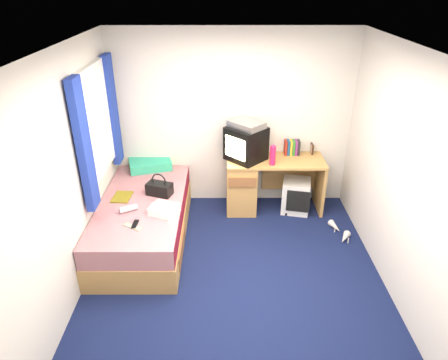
{
  "coord_description": "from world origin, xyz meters",
  "views": [
    {
      "loc": [
        -0.12,
        -3.42,
        2.95
      ],
      "look_at": [
        -0.11,
        0.7,
        0.82
      ],
      "focal_mm": 32.0,
      "sensor_mm": 36.0,
      "label": 1
    }
  ],
  "objects_px": {
    "aerosol_can": "(263,150)",
    "white_heels": "(340,232)",
    "remote_control": "(135,224)",
    "pillow": "(150,164)",
    "pink_water_bottle": "(273,156)",
    "water_bottle": "(128,209)",
    "vcr": "(247,124)",
    "towel": "(164,210)",
    "bed": "(144,220)",
    "desk": "(254,182)",
    "storage_cube": "(296,196)",
    "magazine": "(122,197)",
    "handbag": "(159,188)",
    "crt_tv": "(246,144)",
    "colour_swatch_fan": "(133,227)",
    "picture_frame": "(312,149)"
  },
  "relations": [
    {
      "from": "aerosol_can",
      "to": "white_heels",
      "type": "bearing_deg",
      "value": -38.62
    },
    {
      "from": "remote_control",
      "to": "aerosol_can",
      "type": "bearing_deg",
      "value": 44.0
    },
    {
      "from": "pillow",
      "to": "aerosol_can",
      "type": "distance_m",
      "value": 1.57
    },
    {
      "from": "pink_water_bottle",
      "to": "aerosol_can",
      "type": "distance_m",
      "value": 0.26
    },
    {
      "from": "aerosol_can",
      "to": "water_bottle",
      "type": "bearing_deg",
      "value": -147.1
    },
    {
      "from": "vcr",
      "to": "towel",
      "type": "height_order",
      "value": "vcr"
    },
    {
      "from": "aerosol_can",
      "to": "bed",
      "type": "bearing_deg",
      "value": -151.85
    },
    {
      "from": "desk",
      "to": "storage_cube",
      "type": "distance_m",
      "value": 0.61
    },
    {
      "from": "storage_cube",
      "to": "desk",
      "type": "bearing_deg",
      "value": -175.21
    },
    {
      "from": "magazine",
      "to": "water_bottle",
      "type": "relative_size",
      "value": 1.4
    },
    {
      "from": "vcr",
      "to": "remote_control",
      "type": "bearing_deg",
      "value": -90.25
    },
    {
      "from": "pillow",
      "to": "magazine",
      "type": "xyz_separation_m",
      "value": [
        -0.21,
        -0.82,
        -0.05
      ]
    },
    {
      "from": "handbag",
      "to": "magazine",
      "type": "xyz_separation_m",
      "value": [
        -0.45,
        -0.08,
        -0.08
      ]
    },
    {
      "from": "bed",
      "to": "crt_tv",
      "type": "relative_size",
      "value": 3.29
    },
    {
      "from": "desk",
      "to": "aerosol_can",
      "type": "xyz_separation_m",
      "value": [
        0.11,
        0.07,
        0.44
      ]
    },
    {
      "from": "bed",
      "to": "storage_cube",
      "type": "height_order",
      "value": "bed"
    },
    {
      "from": "handbag",
      "to": "remote_control",
      "type": "relative_size",
      "value": 2.13
    },
    {
      "from": "bed",
      "to": "water_bottle",
      "type": "distance_m",
      "value": 0.4
    },
    {
      "from": "storage_cube",
      "to": "magazine",
      "type": "bearing_deg",
      "value": -153.57
    },
    {
      "from": "pink_water_bottle",
      "to": "water_bottle",
      "type": "height_order",
      "value": "pink_water_bottle"
    },
    {
      "from": "pink_water_bottle",
      "to": "colour_swatch_fan",
      "type": "distance_m",
      "value": 1.99
    },
    {
      "from": "crt_tv",
      "to": "storage_cube",
      "type": "bearing_deg",
      "value": 38.55
    },
    {
      "from": "pillow",
      "to": "magazine",
      "type": "relative_size",
      "value": 2.0
    },
    {
      "from": "handbag",
      "to": "storage_cube",
      "type": "bearing_deg",
      "value": 35.65
    },
    {
      "from": "water_bottle",
      "to": "colour_swatch_fan",
      "type": "xyz_separation_m",
      "value": [
        0.11,
        -0.32,
        -0.03
      ]
    },
    {
      "from": "aerosol_can",
      "to": "remote_control",
      "type": "xyz_separation_m",
      "value": [
        -1.49,
        -1.33,
        -0.3
      ]
    },
    {
      "from": "bed",
      "to": "aerosol_can",
      "type": "bearing_deg",
      "value": 28.15
    },
    {
      "from": "desk",
      "to": "water_bottle",
      "type": "height_order",
      "value": "desk"
    },
    {
      "from": "aerosol_can",
      "to": "colour_swatch_fan",
      "type": "height_order",
      "value": "aerosol_can"
    },
    {
      "from": "storage_cube",
      "to": "water_bottle",
      "type": "bearing_deg",
      "value": -144.87
    },
    {
      "from": "storage_cube",
      "to": "crt_tv",
      "type": "xyz_separation_m",
      "value": [
        -0.7,
        0.07,
        0.74
      ]
    },
    {
      "from": "crt_tv",
      "to": "colour_swatch_fan",
      "type": "height_order",
      "value": "crt_tv"
    },
    {
      "from": "picture_frame",
      "to": "towel",
      "type": "height_order",
      "value": "picture_frame"
    },
    {
      "from": "magazine",
      "to": "remote_control",
      "type": "distance_m",
      "value": 0.66
    },
    {
      "from": "storage_cube",
      "to": "magazine",
      "type": "relative_size",
      "value": 1.63
    },
    {
      "from": "towel",
      "to": "remote_control",
      "type": "xyz_separation_m",
      "value": [
        -0.28,
        -0.23,
        -0.04
      ]
    },
    {
      "from": "storage_cube",
      "to": "pink_water_bottle",
      "type": "bearing_deg",
      "value": -153.14
    },
    {
      "from": "bed",
      "to": "storage_cube",
      "type": "relative_size",
      "value": 4.39
    },
    {
      "from": "towel",
      "to": "magazine",
      "type": "height_order",
      "value": "towel"
    },
    {
      "from": "crt_tv",
      "to": "water_bottle",
      "type": "relative_size",
      "value": 3.04
    },
    {
      "from": "storage_cube",
      "to": "towel",
      "type": "xyz_separation_m",
      "value": [
        -1.67,
        -0.95,
        0.36
      ]
    },
    {
      "from": "water_bottle",
      "to": "pillow",
      "type": "bearing_deg",
      "value": 86.61
    },
    {
      "from": "crt_tv",
      "to": "vcr",
      "type": "xyz_separation_m",
      "value": [
        0.0,
        0.0,
        0.26
      ]
    },
    {
      "from": "storage_cube",
      "to": "aerosol_can",
      "type": "height_order",
      "value": "aerosol_can"
    },
    {
      "from": "magazine",
      "to": "pillow",
      "type": "bearing_deg",
      "value": 75.38
    },
    {
      "from": "bed",
      "to": "colour_swatch_fan",
      "type": "distance_m",
      "value": 0.63
    },
    {
      "from": "water_bottle",
      "to": "remote_control",
      "type": "relative_size",
      "value": 1.25
    },
    {
      "from": "bed",
      "to": "handbag",
      "type": "bearing_deg",
      "value": 38.15
    },
    {
      "from": "magazine",
      "to": "white_heels",
      "type": "bearing_deg",
      "value": -0.47
    },
    {
      "from": "vcr",
      "to": "water_bottle",
      "type": "distance_m",
      "value": 1.82
    }
  ]
}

